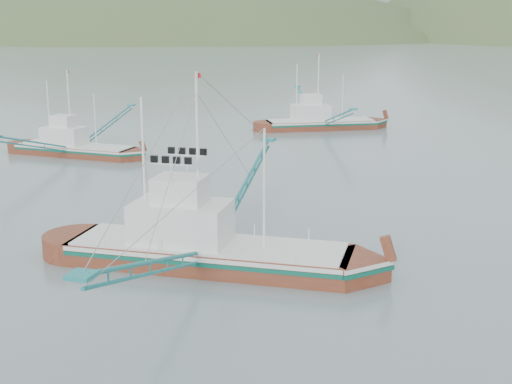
# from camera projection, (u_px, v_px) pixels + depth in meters

# --- Properties ---
(ground) EXTENTS (1200.00, 1200.00, 0.00)m
(ground) POSITION_uv_depth(u_px,v_px,m) (225.00, 273.00, 39.39)
(ground) COLOR slate
(ground) RESTS_ON ground
(main_boat) EXTENTS (16.27, 29.19, 11.81)m
(main_boat) POSITION_uv_depth(u_px,v_px,m) (204.00, 238.00, 40.15)
(main_boat) COLOR maroon
(main_boat) RESTS_ON ground
(bg_boat_far) EXTENTS (15.04, 22.89, 9.91)m
(bg_boat_far) POSITION_uv_depth(u_px,v_px,m) (321.00, 113.00, 87.80)
(bg_boat_far) COLOR maroon
(bg_boat_far) RESTS_ON ground
(bg_boat_left) EXTENTS (12.72, 22.68, 9.18)m
(bg_boat_left) POSITION_uv_depth(u_px,v_px,m) (73.00, 143.00, 71.75)
(bg_boat_left) COLOR maroon
(bg_boat_left) RESTS_ON ground
(headland_left) EXTENTS (448.00, 308.00, 210.00)m
(headland_left) POSITION_uv_depth(u_px,v_px,m) (138.00, 37.00, 423.94)
(headland_left) COLOR #42562C
(headland_left) RESTS_ON ground
(ridge_distant) EXTENTS (960.00, 400.00, 240.00)m
(ridge_distant) POSITION_uv_depth(u_px,v_px,m) (499.00, 31.00, 551.08)
(ridge_distant) COLOR slate
(ridge_distant) RESTS_ON ground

